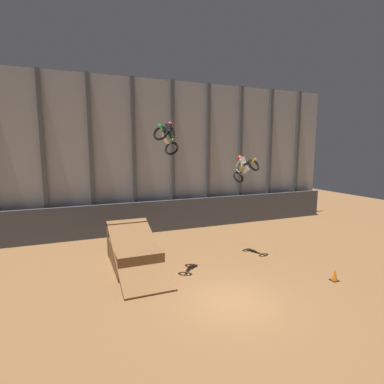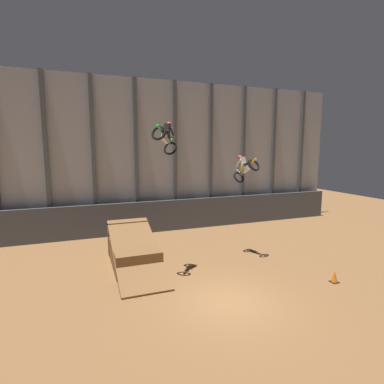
{
  "view_description": "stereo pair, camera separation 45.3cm",
  "coord_description": "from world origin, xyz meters",
  "px_view_note": "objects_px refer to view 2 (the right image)",
  "views": [
    {
      "loc": [
        -5.94,
        -10.14,
        6.28
      ],
      "look_at": [
        0.52,
        5.78,
        3.81
      ],
      "focal_mm": 28.0,
      "sensor_mm": 36.0,
      "label": 1
    },
    {
      "loc": [
        -5.52,
        -10.3,
        6.28
      ],
      "look_at": [
        0.52,
        5.78,
        3.81
      ],
      "focal_mm": 28.0,
      "sensor_mm": 36.0,
      "label": 2
    }
  ],
  "objects_px": {
    "rider_bike_right_air": "(245,168)",
    "traffic_cone_near_ramp": "(334,277)",
    "rider_bike_left_air": "(166,137)",
    "dirt_ramp": "(133,251)"
  },
  "relations": [
    {
      "from": "rider_bike_right_air",
      "to": "rider_bike_left_air",
      "type": "bearing_deg",
      "value": 176.24
    },
    {
      "from": "rider_bike_right_air",
      "to": "dirt_ramp",
      "type": "bearing_deg",
      "value": 155.98
    },
    {
      "from": "dirt_ramp",
      "to": "rider_bike_left_air",
      "type": "xyz_separation_m",
      "value": [
        1.4,
        -1.99,
        6.14
      ]
    },
    {
      "from": "rider_bike_right_air",
      "to": "traffic_cone_near_ramp",
      "type": "bearing_deg",
      "value": -80.33
    },
    {
      "from": "rider_bike_left_air",
      "to": "rider_bike_right_air",
      "type": "xyz_separation_m",
      "value": [
        4.95,
        0.99,
        -1.65
      ]
    },
    {
      "from": "rider_bike_left_air",
      "to": "rider_bike_right_air",
      "type": "bearing_deg",
      "value": 53.01
    },
    {
      "from": "dirt_ramp",
      "to": "rider_bike_right_air",
      "type": "relative_size",
      "value": 3.31
    },
    {
      "from": "rider_bike_right_air",
      "to": "traffic_cone_near_ramp",
      "type": "xyz_separation_m",
      "value": [
        2.19,
        -4.77,
        -4.93
      ]
    },
    {
      "from": "dirt_ramp",
      "to": "traffic_cone_near_ramp",
      "type": "height_order",
      "value": "dirt_ramp"
    },
    {
      "from": "rider_bike_left_air",
      "to": "rider_bike_right_air",
      "type": "height_order",
      "value": "rider_bike_left_air"
    }
  ]
}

